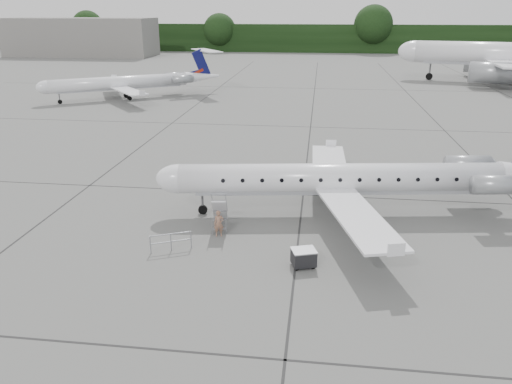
# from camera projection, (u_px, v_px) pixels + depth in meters

# --- Properties ---
(ground) EXTENTS (320.00, 320.00, 0.00)m
(ground) POSITION_uv_depth(u_px,v_px,m) (387.00, 242.00, 28.15)
(ground) COLOR slate
(ground) RESTS_ON ground
(treeline) EXTENTS (260.00, 4.00, 8.00)m
(treeline) POSITION_uv_depth(u_px,v_px,m) (336.00, 39.00, 147.76)
(treeline) COLOR black
(treeline) RESTS_ON ground
(terminal_building) EXTENTS (40.00, 14.00, 10.00)m
(terminal_building) POSITION_uv_depth(u_px,v_px,m) (81.00, 37.00, 137.09)
(terminal_building) COLOR slate
(terminal_building) RESTS_ON ground
(main_regional_jet) EXTENTS (28.20, 22.07, 6.62)m
(main_regional_jet) POSITION_uv_depth(u_px,v_px,m) (341.00, 164.00, 31.03)
(main_regional_jet) COLOR white
(main_regional_jet) RESTS_ON ground
(airstair) EXTENTS (1.15, 2.29, 2.07)m
(airstair) POSITION_uv_depth(u_px,v_px,m) (220.00, 211.00, 29.76)
(airstair) COLOR white
(airstair) RESTS_ON ground
(passenger) EXTENTS (0.64, 0.50, 1.56)m
(passenger) POSITION_uv_depth(u_px,v_px,m) (219.00, 224.00, 28.68)
(passenger) COLOR #91644F
(passenger) RESTS_ON ground
(safety_railing) EXTENTS (2.04, 0.98, 1.00)m
(safety_railing) POSITION_uv_depth(u_px,v_px,m) (171.00, 242.00, 27.01)
(safety_railing) COLOR gray
(safety_railing) RESTS_ON ground
(baggage_cart) EXTENTS (1.39, 1.25, 1.00)m
(baggage_cart) POSITION_uv_depth(u_px,v_px,m) (304.00, 258.00, 25.35)
(baggage_cart) COLOR black
(baggage_cart) RESTS_ON ground
(bg_narrowbody) EXTENTS (43.32, 34.90, 13.84)m
(bg_narrowbody) POSITION_uv_depth(u_px,v_px,m) (507.00, 42.00, 86.15)
(bg_narrowbody) COLOR white
(bg_narrowbody) RESTS_ON ground
(bg_regional_left) EXTENTS (30.89, 28.88, 6.58)m
(bg_regional_left) POSITION_uv_depth(u_px,v_px,m) (119.00, 76.00, 71.31)
(bg_regional_left) COLOR white
(bg_regional_left) RESTS_ON ground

